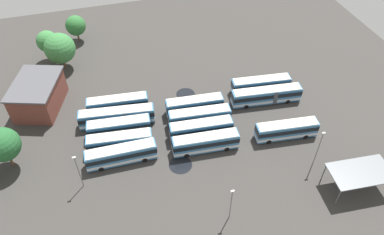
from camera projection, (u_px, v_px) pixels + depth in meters
ground_plane at (198, 123)px, 75.68m from camera, size 112.03×112.03×0.00m
bus_row0_slot0 at (261, 85)px, 81.54m from camera, size 13.19×4.01×3.62m
bus_row0_slot1 at (267, 95)px, 79.01m from camera, size 15.18×4.19×3.62m
bus_row0_slot4 at (286, 130)px, 71.72m from camera, size 12.32×3.85×3.62m
bus_row1_slot1 at (194, 105)px, 76.78m from camera, size 12.05×3.53×3.62m
bus_row1_slot2 at (200, 117)px, 74.32m from camera, size 12.61×3.80×3.62m
bus_row1_slot3 at (201, 129)px, 71.91m from camera, size 12.44×3.61×3.62m
bus_row1_slot4 at (206, 143)px, 69.36m from camera, size 12.70×3.57×3.62m
bus_row2_slot0 at (118, 104)px, 77.01m from camera, size 12.72×3.76×3.62m
bus_row2_slot1 at (117, 116)px, 74.42m from camera, size 15.20×4.43×3.62m
bus_row2_slot2 at (119, 127)px, 72.21m from camera, size 12.39×3.74×3.62m
bus_row2_slot3 at (120, 142)px, 69.51m from camera, size 12.42×3.92×3.62m
bus_row2_slot4 at (121, 155)px, 67.27m from camera, size 12.89×2.79×3.62m
depot_building at (38, 95)px, 77.17m from camera, size 12.08×14.26×6.38m
maintenance_shelter at (361, 173)px, 61.80m from camera, size 10.75×6.64×4.18m
lamp_post_by_building at (231, 203)px, 57.48m from camera, size 0.56×0.28×7.33m
lamp_post_mid_lot at (318, 148)px, 64.84m from camera, size 0.56×0.28×8.46m
lamp_post_far_corner at (78, 171)px, 61.68m from camera, size 0.56×0.28×7.78m
tree_south_edge at (3, 145)px, 63.87m from camera, size 6.08×6.08×8.79m
tree_northwest at (47, 41)px, 87.87m from camera, size 5.11×5.11×7.84m
tree_east_edge at (76, 26)px, 94.76m from camera, size 5.11×5.11×6.95m
tree_north_edge at (60, 48)px, 85.58m from camera, size 7.11×7.11×8.95m
puddle_back_corner at (180, 165)px, 67.98m from camera, size 4.29×4.29×0.01m
puddle_front_lane at (202, 102)px, 80.46m from camera, size 1.66×1.66×0.01m
puddle_between_rows at (186, 94)px, 82.26m from camera, size 4.16×4.16×0.01m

